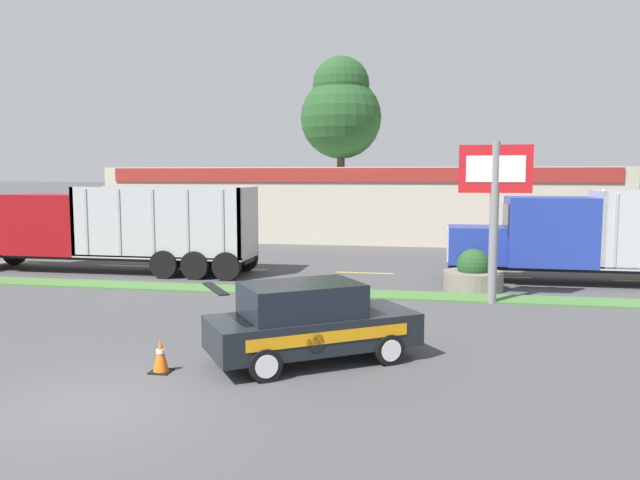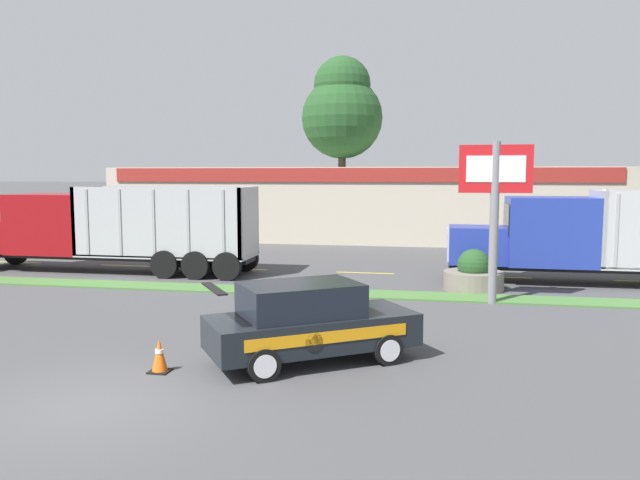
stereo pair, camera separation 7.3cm
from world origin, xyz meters
name	(u,v)px [view 2 (the right image)]	position (x,y,z in m)	size (l,w,h in m)	color
ground_plane	(91,406)	(0.00, 0.00, 0.00)	(600.00, 600.00, 0.00)	#474749
grass_verge	(265,290)	(0.00, 11.03, 0.03)	(120.00, 1.39, 0.06)	#477538
centre_line_2	(18,262)	(-13.27, 15.73, 0.00)	(2.40, 0.14, 0.01)	yellow
centre_line_3	(125,265)	(-7.87, 15.73, 0.00)	(2.40, 0.14, 0.01)	yellow
centre_line_4	(240,269)	(-2.47, 15.73, 0.00)	(2.40, 0.14, 0.01)	yellow
centre_line_5	(365,273)	(2.93, 15.73, 0.00)	(2.40, 0.14, 0.01)	yellow
centre_line_6	(500,277)	(8.33, 15.73, 0.00)	(2.40, 0.14, 0.01)	yellow
dump_truck_lead	(83,231)	(-8.78, 14.01, 1.69)	(12.64, 2.56, 3.56)	black
dump_truck_mid	(581,239)	(11.10, 14.71, 1.66)	(11.58, 2.62, 3.54)	black
rally_car	(308,321)	(3.22, 3.28, 0.89)	(4.74, 4.04, 1.78)	black
store_sign_post	(495,192)	(7.61, 10.42, 3.52)	(2.22, 0.28, 5.07)	gray
stone_planter	(473,275)	(7.14, 12.68, 0.52)	(2.09, 2.09, 1.46)	slate
traffic_cone	(160,355)	(0.35, 2.00, 0.35)	(0.42, 0.42, 0.71)	black
store_building_backdrop	(364,202)	(0.94, 31.43, 2.24)	(30.37, 12.10, 4.47)	#BCB29E
tree_behind_left	(342,110)	(-0.17, 28.87, 7.98)	(4.99, 4.99, 11.26)	brown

